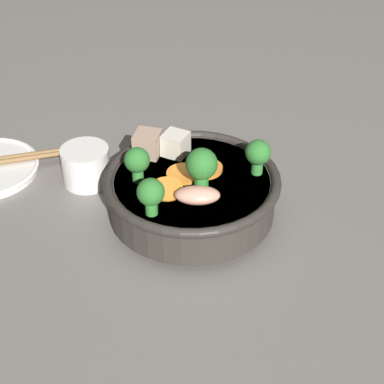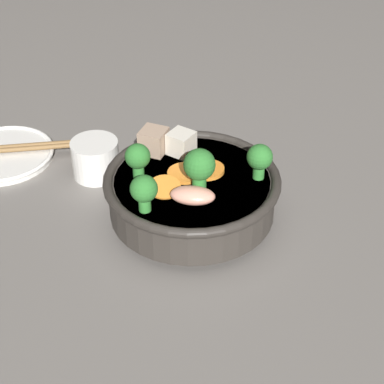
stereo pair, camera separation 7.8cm
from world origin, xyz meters
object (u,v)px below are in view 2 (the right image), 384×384
at_px(side_saucer, 3,155).
at_px(tea_cup, 95,158).
at_px(stirfry_bowl, 191,190).
at_px(chopsticks_pair, 2,149).

xyz_separation_m(side_saucer, tea_cup, (0.08, -0.12, 0.02)).
distance_m(stirfry_bowl, tea_cup, 0.16).
bearing_deg(chopsticks_pair, stirfry_bowl, -68.58).
bearing_deg(tea_cup, stirfry_bowl, -78.25).
xyz_separation_m(stirfry_bowl, chopsticks_pair, (-0.11, 0.28, -0.03)).
relative_size(side_saucer, tea_cup, 2.24).
distance_m(stirfry_bowl, side_saucer, 0.30).
bearing_deg(tea_cup, side_saucer, 122.34).
bearing_deg(stirfry_bowl, side_saucer, 111.42).
xyz_separation_m(tea_cup, chopsticks_pair, (-0.08, 0.12, -0.01)).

